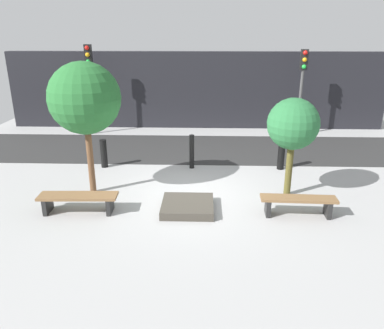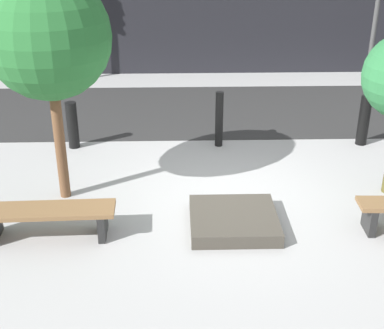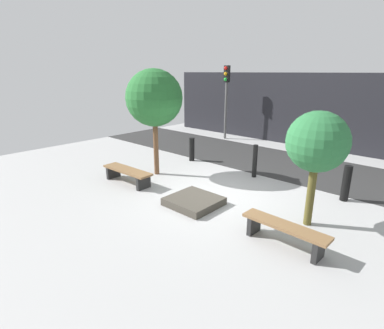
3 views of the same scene
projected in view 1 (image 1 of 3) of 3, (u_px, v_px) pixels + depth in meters
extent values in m
plane|color=#A2A2A2|center=(189.00, 194.00, 9.86)|extent=(18.00, 18.00, 0.00)
cube|color=#2C2C2C|center=(194.00, 149.00, 13.66)|extent=(18.00, 3.54, 0.01)
cube|color=black|center=(196.00, 90.00, 16.28)|extent=(16.20, 0.50, 3.25)
cube|color=black|center=(48.00, 205.00, 8.84)|extent=(0.12, 0.48, 0.38)
cube|color=black|center=(110.00, 205.00, 8.84)|extent=(0.12, 0.48, 0.38)
cube|color=brown|center=(78.00, 196.00, 8.77)|extent=(1.85, 0.54, 0.06)
cube|color=black|center=(268.00, 207.00, 8.72)|extent=(0.11, 0.39, 0.40)
cube|color=black|center=(328.00, 208.00, 8.63)|extent=(0.11, 0.39, 0.40)
cube|color=brown|center=(299.00, 199.00, 8.60)|extent=(1.75, 0.44, 0.06)
cube|color=#423D35|center=(188.00, 206.00, 8.98)|extent=(1.23, 1.19, 0.19)
cylinder|color=brown|center=(90.00, 156.00, 9.67)|extent=(0.16, 0.16, 2.02)
sphere|color=#276830|center=(85.00, 98.00, 9.17)|extent=(1.79, 1.79, 1.79)
cylinder|color=#4F481F|center=(289.00, 167.00, 9.59)|extent=(0.17, 0.17, 1.55)
sphere|color=#296A39|center=(293.00, 124.00, 9.21)|extent=(1.29, 1.29, 1.29)
cylinder|color=black|center=(104.00, 153.00, 11.70)|extent=(0.21, 0.21, 0.89)
cylinder|color=black|center=(192.00, 152.00, 11.59)|extent=(0.15, 0.15, 1.07)
cylinder|color=black|center=(281.00, 154.00, 11.52)|extent=(0.21, 0.21, 0.96)
cylinder|color=#565656|center=(92.00, 90.00, 15.14)|extent=(0.12, 0.12, 3.57)
cube|color=black|center=(88.00, 55.00, 14.67)|extent=(0.28, 0.16, 0.78)
sphere|color=red|center=(87.00, 48.00, 14.49)|extent=(0.17, 0.17, 0.17)
sphere|color=orange|center=(87.00, 55.00, 14.57)|extent=(0.17, 0.17, 0.17)
sphere|color=green|center=(88.00, 62.00, 14.66)|extent=(0.17, 0.17, 0.17)
cylinder|color=#484848|center=(301.00, 94.00, 14.90)|extent=(0.12, 0.12, 3.40)
cube|color=black|center=(304.00, 60.00, 14.46)|extent=(0.28, 0.16, 0.78)
sphere|color=red|center=(305.00, 53.00, 14.27)|extent=(0.17, 0.17, 0.17)
sphere|color=orange|center=(305.00, 60.00, 14.36)|extent=(0.17, 0.17, 0.17)
sphere|color=green|center=(304.00, 67.00, 14.45)|extent=(0.17, 0.17, 0.17)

